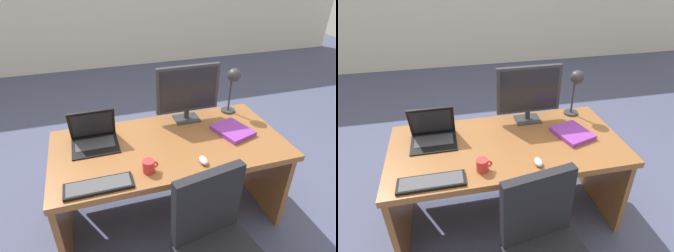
# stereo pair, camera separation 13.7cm
# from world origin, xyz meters

# --- Properties ---
(ground) EXTENTS (12.00, 12.00, 0.00)m
(ground) POSITION_xyz_m (0.00, 1.50, 0.00)
(ground) COLOR #474C6B
(desk) EXTENTS (1.67, 0.82, 0.74)m
(desk) POSITION_xyz_m (0.00, 0.04, 0.55)
(desk) COLOR brown
(desk) RESTS_ON ground
(monitor) EXTENTS (0.51, 0.16, 0.46)m
(monitor) POSITION_xyz_m (0.24, 0.29, 1.00)
(monitor) COLOR #2D2D33
(monitor) RESTS_ON desk
(laptop) EXTENTS (0.32, 0.27, 0.25)m
(laptop) POSITION_xyz_m (-0.52, 0.17, 0.82)
(laptop) COLOR black
(laptop) RESTS_ON desk
(keyboard) EXTENTS (0.40, 0.13, 0.02)m
(keyboard) POSITION_xyz_m (-0.53, -0.32, 0.75)
(keyboard) COLOR black
(keyboard) RESTS_ON desk
(mouse) EXTENTS (0.05, 0.09, 0.04)m
(mouse) POSITION_xyz_m (0.14, -0.28, 0.76)
(mouse) COLOR silver
(mouse) RESTS_ON desk
(desk_lamp) EXTENTS (0.12, 0.15, 0.39)m
(desk_lamp) POSITION_xyz_m (0.63, 0.30, 1.03)
(desk_lamp) COLOR #2D2D33
(desk_lamp) RESTS_ON desk
(book) EXTENTS (0.30, 0.33, 0.03)m
(book) POSITION_xyz_m (0.50, 0.00, 0.76)
(book) COLOR purple
(book) RESTS_ON desk
(coffee_mug) EXTENTS (0.10, 0.08, 0.08)m
(coffee_mug) POSITION_xyz_m (-0.22, -0.26, 0.78)
(coffee_mug) COLOR red
(coffee_mug) RESTS_ON desk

